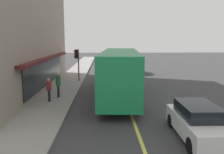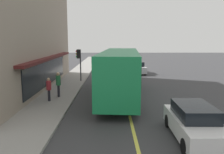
{
  "view_description": "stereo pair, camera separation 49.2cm",
  "coord_description": "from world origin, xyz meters",
  "px_view_note": "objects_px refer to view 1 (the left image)",
  "views": [
    {
      "loc": [
        -17.22,
        1.58,
        4.36
      ],
      "look_at": [
        -0.08,
        0.99,
        1.6
      ],
      "focal_mm": 37.77,
      "sensor_mm": 36.0,
      "label": 1
    },
    {
      "loc": [
        -17.23,
        1.08,
        4.36
      ],
      "look_at": [
        -0.08,
        0.99,
        1.6
      ],
      "focal_mm": 37.77,
      "sensor_mm": 36.0,
      "label": 2
    }
  ],
  "objects_px": {
    "bus": "(120,72)",
    "pedestrian_near_storefront": "(49,88)",
    "traffic_light": "(77,58)",
    "pedestrian_waiting": "(58,82)",
    "car_white": "(198,122)",
    "car_silver": "(134,68)"
  },
  "relations": [
    {
      "from": "pedestrian_near_storefront",
      "to": "pedestrian_waiting",
      "type": "bearing_deg",
      "value": -19.11
    },
    {
      "from": "car_silver",
      "to": "pedestrian_waiting",
      "type": "relative_size",
      "value": 2.39
    },
    {
      "from": "traffic_light",
      "to": "bus",
      "type": "bearing_deg",
      "value": -148.83
    },
    {
      "from": "car_silver",
      "to": "pedestrian_near_storefront",
      "type": "xyz_separation_m",
      "value": [
        -14.3,
        7.63,
        0.37
      ]
    },
    {
      "from": "traffic_light",
      "to": "car_white",
      "type": "height_order",
      "value": "traffic_light"
    },
    {
      "from": "pedestrian_near_storefront",
      "to": "car_silver",
      "type": "bearing_deg",
      "value": -28.08
    },
    {
      "from": "car_white",
      "to": "pedestrian_waiting",
      "type": "height_order",
      "value": "pedestrian_waiting"
    },
    {
      "from": "car_silver",
      "to": "car_white",
      "type": "bearing_deg",
      "value": -179.18
    },
    {
      "from": "pedestrian_waiting",
      "to": "pedestrian_near_storefront",
      "type": "height_order",
      "value": "pedestrian_waiting"
    },
    {
      "from": "car_white",
      "to": "pedestrian_waiting",
      "type": "distance_m",
      "value": 10.36
    },
    {
      "from": "traffic_light",
      "to": "pedestrian_waiting",
      "type": "bearing_deg",
      "value": 174.61
    },
    {
      "from": "traffic_light",
      "to": "car_silver",
      "type": "bearing_deg",
      "value": -45.7
    },
    {
      "from": "traffic_light",
      "to": "pedestrian_near_storefront",
      "type": "bearing_deg",
      "value": 172.5
    },
    {
      "from": "bus",
      "to": "car_silver",
      "type": "xyz_separation_m",
      "value": [
        12.9,
        -2.68,
        -1.24
      ]
    },
    {
      "from": "car_silver",
      "to": "pedestrian_waiting",
      "type": "xyz_separation_m",
      "value": [
        -13.14,
        7.23,
        0.51
      ]
    },
    {
      "from": "bus",
      "to": "traffic_light",
      "type": "relative_size",
      "value": 3.53
    },
    {
      "from": "traffic_light",
      "to": "pedestrian_near_storefront",
      "type": "height_order",
      "value": "traffic_light"
    },
    {
      "from": "bus",
      "to": "pedestrian_near_storefront",
      "type": "bearing_deg",
      "value": 105.77
    },
    {
      "from": "car_white",
      "to": "pedestrian_waiting",
      "type": "relative_size",
      "value": 2.36
    },
    {
      "from": "bus",
      "to": "car_silver",
      "type": "distance_m",
      "value": 13.24
    },
    {
      "from": "bus",
      "to": "traffic_light",
      "type": "xyz_separation_m",
      "value": [
        6.47,
        3.91,
        0.55
      ]
    },
    {
      "from": "pedestrian_waiting",
      "to": "pedestrian_near_storefront",
      "type": "bearing_deg",
      "value": 160.89
    }
  ]
}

